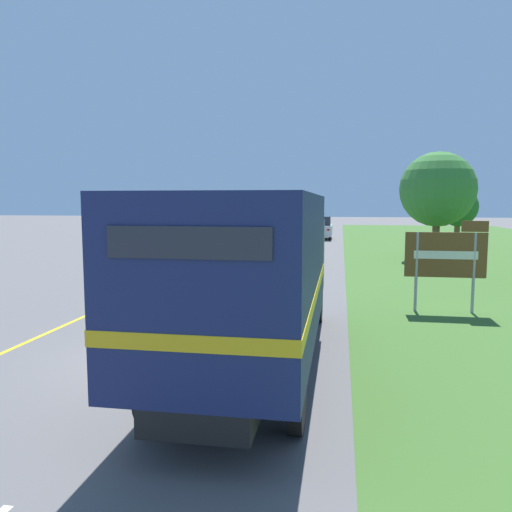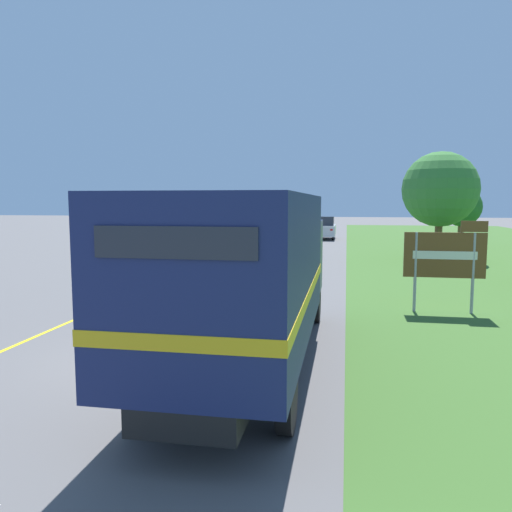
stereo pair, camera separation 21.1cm
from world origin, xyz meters
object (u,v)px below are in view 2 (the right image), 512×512
Objects in this scene: highway_sign at (446,256)px; roadside_tree_far at (462,207)px; roadside_tree_mid at (440,190)px; lead_car_grey_ahead at (300,220)px; lead_car_white at (245,243)px; horse_trailer_truck at (249,271)px; lead_car_silver_ahead at (325,228)px.

roadside_tree_far is at bearing 77.11° from highway_sign.
highway_sign is at bearing -98.90° from roadside_tree_mid.
roadside_tree_far reaches higher than lead_car_grey_ahead.
roadside_tree_far is (3.19, 9.45, -1.07)m from roadside_tree_mid.
roadside_tree_mid is (10.75, 1.92, 2.97)m from lead_car_white.
lead_car_white is 0.97× the size of roadside_tree_far.
roadside_tree_mid reaches higher than horse_trailer_truck.
lead_car_silver_ahead is 11.54m from roadside_tree_far.
highway_sign is at bearing -102.89° from roadside_tree_far.
roadside_tree_mid is at bearing 70.86° from horse_trailer_truck.
lead_car_grey_ahead is 26.94m from roadside_tree_far.
horse_trailer_truck is at bearing -128.99° from highway_sign.
lead_car_silver_ahead is 0.74× the size of roadside_tree_mid.
roadside_tree_mid is at bearing -71.67° from lead_car_grey_ahead.
lead_car_grey_ahead reaches higher than lead_car_white.
roadside_tree_far is (10.14, 29.48, 0.95)m from horse_trailer_truck.
roadside_tree_mid reaches higher than lead_car_silver_ahead.
lead_car_white is 14.95m from highway_sign.
lead_car_grey_ahead is at bearing 100.36° from highway_sign.
lead_car_grey_ahead is at bearing 121.22° from roadside_tree_far.
highway_sign is (4.73, 5.84, -0.25)m from horse_trailer_truck.
roadside_tree_mid is (10.74, -32.43, 2.94)m from lead_car_grey_ahead.
lead_car_grey_ahead is 0.74× the size of roadside_tree_mid.
roadside_tree_mid is (6.95, 20.03, 2.02)m from horse_trailer_truck.
horse_trailer_truck is 52.61m from lead_car_grey_ahead.
horse_trailer_truck is at bearing -78.15° from lead_car_white.
lead_car_silver_ahead reaches higher than lead_car_white.
roadside_tree_mid is 1.40× the size of roadside_tree_far.
lead_car_grey_ahead is at bearing 108.33° from roadside_tree_mid.
roadside_tree_mid reaches higher than highway_sign.
lead_car_silver_ahead is 16.45m from roadside_tree_mid.
highway_sign is (8.53, -12.26, 0.70)m from lead_car_white.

